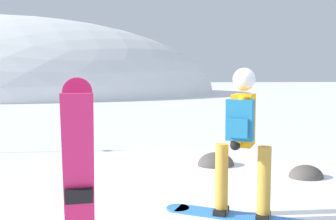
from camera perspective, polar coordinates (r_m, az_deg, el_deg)
name	(u,v)px	position (r m, az deg, el deg)	size (l,w,h in m)	color
ground_plane	(204,208)	(4.77, 5.57, -14.74)	(300.00, 300.00, 0.00)	white
ridge_peak_main	(21,93)	(44.59, -21.63, 2.44)	(43.06, 38.75, 15.99)	white
snowboarder_main	(243,139)	(4.26, 11.35, -4.40)	(1.57, 1.15, 1.71)	blue
spare_snowboard	(78,163)	(3.55, -13.56, -7.96)	(0.28, 0.45, 1.61)	#D11E5B
rock_mid	(306,177)	(6.52, 20.38, -9.63)	(0.56, 0.48, 0.40)	#4C4742
rock_small	(216,165)	(7.00, 7.34, -8.38)	(0.68, 0.58, 0.48)	#4C4742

